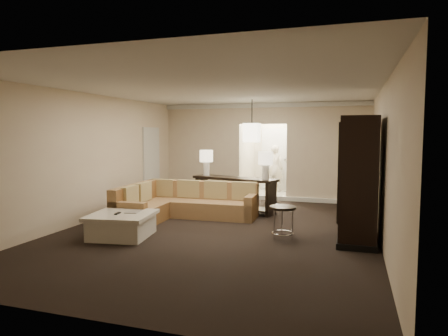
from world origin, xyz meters
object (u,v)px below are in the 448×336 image
(coffee_table, at_px, (122,225))
(armoire, at_px, (357,182))
(console_table, at_px, (234,191))
(person, at_px, (275,166))
(sectional_sofa, at_px, (180,204))
(drink_table, at_px, (283,216))

(coffee_table, relative_size, armoire, 0.57)
(console_table, xyz_separation_m, person, (0.32, 3.60, 0.35))
(sectional_sofa, distance_m, armoire, 3.94)
(coffee_table, relative_size, drink_table, 2.09)
(armoire, bearing_deg, coffee_table, -165.06)
(person, bearing_deg, console_table, 92.11)
(sectional_sofa, bearing_deg, drink_table, -25.25)
(sectional_sofa, distance_m, person, 4.93)
(drink_table, bearing_deg, coffee_table, -164.95)
(sectional_sofa, height_order, armoire, armoire)
(coffee_table, distance_m, armoire, 4.39)
(sectional_sofa, xyz_separation_m, coffee_table, (-0.37, -1.85, -0.10))
(coffee_table, relative_size, person, 0.74)
(sectional_sofa, xyz_separation_m, console_table, (0.95, 1.13, 0.18))
(armoire, bearing_deg, sectional_sofa, 169.07)
(armoire, bearing_deg, console_table, 146.74)
(sectional_sofa, bearing_deg, coffee_table, -103.52)
(console_table, relative_size, drink_table, 3.72)
(drink_table, bearing_deg, sectional_sofa, 157.00)
(sectional_sofa, bearing_deg, armoire, -13.18)
(coffee_table, bearing_deg, person, 75.98)
(console_table, relative_size, person, 1.32)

